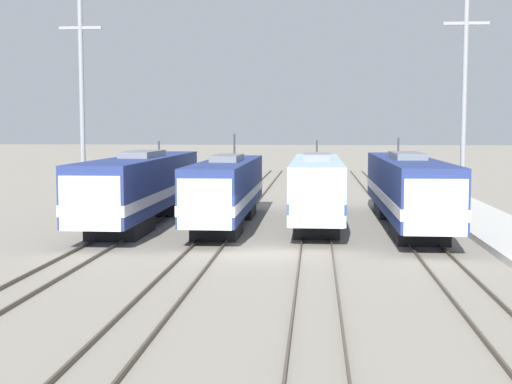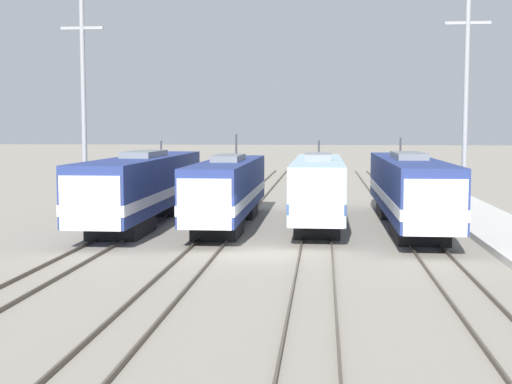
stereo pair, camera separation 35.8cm
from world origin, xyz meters
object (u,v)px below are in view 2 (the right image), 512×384
at_px(locomotive_center_left, 227,190).
at_px(locomotive_center_right, 318,188).
at_px(catenary_tower_right, 466,109).
at_px(locomotive_far_right, 409,189).
at_px(catenary_tower_left, 84,110).
at_px(locomotive_far_left, 143,187).

bearing_deg(locomotive_center_left, locomotive_center_right, 14.71).
xyz_separation_m(locomotive_center_right, catenary_tower_right, (7.85, -1.89, 4.50)).
height_order(locomotive_center_left, locomotive_far_right, locomotive_center_left).
relative_size(locomotive_far_right, catenary_tower_right, 1.58).
relative_size(catenary_tower_left, catenary_tower_right, 1.00).
relative_size(locomotive_far_left, catenary_tower_right, 1.58).
relative_size(locomotive_far_right, catenary_tower_left, 1.58).
height_order(locomotive_far_right, catenary_tower_left, catenary_tower_left).
distance_m(locomotive_center_left, catenary_tower_left, 9.25).
relative_size(locomotive_far_left, locomotive_center_left, 1.19).
bearing_deg(locomotive_center_left, locomotive_far_right, 3.62).
xyz_separation_m(locomotive_far_left, catenary_tower_right, (18.04, -1.43, 4.44)).
relative_size(locomotive_far_left, locomotive_far_right, 1.00).
distance_m(locomotive_center_right, catenary_tower_right, 9.24).
bearing_deg(locomotive_center_right, catenary_tower_right, -13.54).
xyz_separation_m(locomotive_far_left, locomotive_far_right, (15.29, -0.24, -0.02)).
bearing_deg(catenary_tower_right, locomotive_center_right, 166.46).
bearing_deg(locomotive_far_right, catenary_tower_left, -176.25).
height_order(locomotive_far_left, locomotive_center_right, locomotive_center_right).
height_order(locomotive_far_left, locomotive_center_left, locomotive_center_left).
relative_size(locomotive_center_left, locomotive_center_right, 0.97).
xyz_separation_m(locomotive_far_right, catenary_tower_right, (2.75, -1.20, 4.45)).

